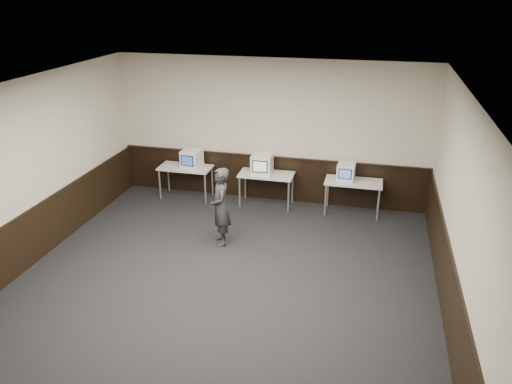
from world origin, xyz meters
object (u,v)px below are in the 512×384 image
Objects in this scene: emac_left at (192,159)px; emac_center at (262,164)px; desk_left at (186,170)px; desk_center at (266,177)px; emac_right at (346,172)px; person at (221,207)px; desk_right at (353,184)px.

emac_left is 1.64m from emac_center.
desk_left is 1.90m from desk_center.
emac_right is (3.46, 0.03, -0.02)m from emac_left.
desk_right is at bearing 107.25° from person.
emac_center is (1.64, -0.02, 0.02)m from emac_left.
desk_left is at bearing 180.00° from desk_center.
desk_right is at bearing -7.56° from emac_right.
emac_center is (1.80, -0.01, 0.29)m from desk_left.
emac_center is at bearing 147.30° from person.
desk_left is 1.83m from emac_center.
desk_left is at bearing -165.94° from person.
emac_center is at bearing 6.51° from emac_left.
desk_center is 1.90m from desk_right.
desk_left and desk_right have the same top height.
desk_right is at bearing 0.00° from desk_center.
desk_right is 3.05m from person.
emac_left is (0.16, 0.01, 0.28)m from desk_left.
emac_right is (3.62, 0.03, 0.25)m from desk_left.
emac_center reaches higher than desk_left.
desk_right is 3.65m from emac_left.
emac_center reaches higher than emac_left.
emac_left is at bearing 179.90° from desk_right.
emac_left is 2.36m from person.
person reaches higher than desk_right.
emac_right is (-0.18, 0.03, 0.25)m from desk_right.
person is (1.46, -1.96, 0.08)m from desk_left.
desk_center is 0.31m from emac_center.
emac_right is (1.72, 0.03, 0.25)m from desk_center.
desk_center is 2.50× the size of emac_left.
person is at bearing -53.31° from desk_left.
emac_right is at bearing 7.59° from emac_left.
person reaches higher than emac_left.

